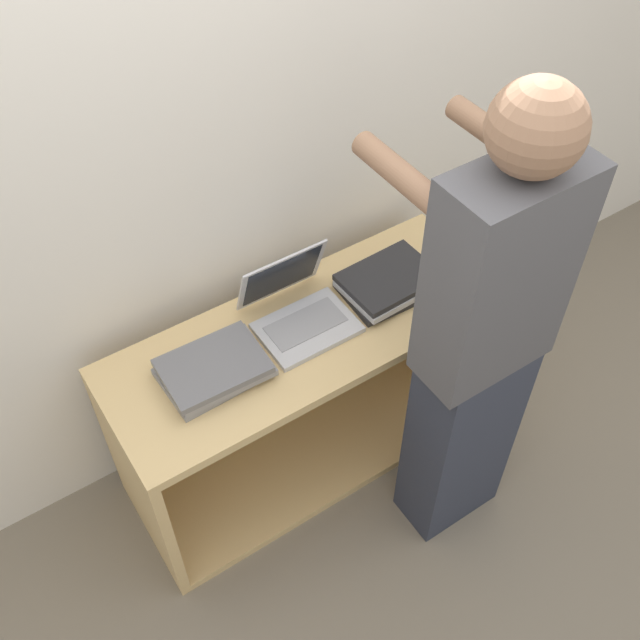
# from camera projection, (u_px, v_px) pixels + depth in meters

# --- Properties ---
(ground_plane) EXTENTS (12.00, 12.00, 0.00)m
(ground_plane) POSITION_uv_depth(u_px,v_px,m) (346.00, 497.00, 2.88)
(ground_plane) COLOR #756B5B
(wall_back) EXTENTS (8.00, 0.05, 2.40)m
(wall_back) POSITION_uv_depth(u_px,v_px,m) (242.00, 158.00, 2.33)
(wall_back) COLOR silver
(wall_back) RESTS_ON ground_plane
(cart) EXTENTS (1.39, 0.52, 0.73)m
(cart) POSITION_uv_depth(u_px,v_px,m) (298.00, 383.00, 2.79)
(cart) COLOR tan
(cart) RESTS_ON ground_plane
(laptop_open) EXTENTS (0.31, 0.31, 0.24)m
(laptop_open) POSITION_uv_depth(u_px,v_px,m) (299.00, 310.00, 2.47)
(laptop_open) COLOR #B7B7BC
(laptop_open) RESTS_ON cart
(laptop_stack_left) EXTENTS (0.33, 0.25, 0.07)m
(laptop_stack_left) POSITION_uv_depth(u_px,v_px,m) (214.00, 369.00, 2.32)
(laptop_stack_left) COLOR gray
(laptop_stack_left) RESTS_ON cart
(laptop_stack_right) EXTENTS (0.33, 0.24, 0.07)m
(laptop_stack_right) POSITION_uv_depth(u_px,v_px,m) (389.00, 283.00, 2.58)
(laptop_stack_right) COLOR #232326
(laptop_stack_right) RESTS_ON cart
(person) EXTENTS (0.40, 0.54, 1.77)m
(person) POSITION_uv_depth(u_px,v_px,m) (480.00, 347.00, 2.21)
(person) COLOR #2D3342
(person) RESTS_ON ground_plane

